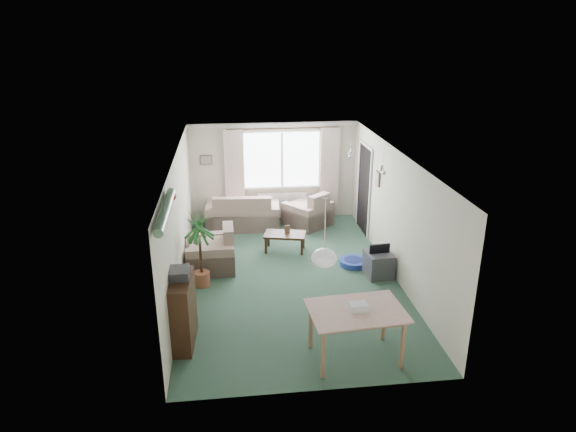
{
  "coord_description": "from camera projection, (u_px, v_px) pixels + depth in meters",
  "views": [
    {
      "loc": [
        -1.08,
        -8.71,
        4.55
      ],
      "look_at": [
        0.0,
        0.3,
        1.15
      ],
      "focal_mm": 32.0,
      "sensor_mm": 36.0,
      "label": 1
    }
  ],
  "objects": [
    {
      "name": "ground",
      "position": [
        290.0,
        278.0,
        9.82
      ],
      "size": [
        6.5,
        6.5,
        0.0
      ],
      "primitive_type": "plane",
      "color": "#2B4838"
    },
    {
      "name": "curtain_rod",
      "position": [
        282.0,
        128.0,
        11.97
      ],
      "size": [
        2.6,
        0.03,
        0.03
      ],
      "primitive_type": "cube",
      "color": "black"
    },
    {
      "name": "armchair_corner",
      "position": [
        308.0,
        208.0,
        12.26
      ],
      "size": [
        1.29,
        1.28,
        0.84
      ],
      "primitive_type": "cube",
      "rotation": [
        0.0,
        0.0,
        3.81
      ],
      "color": "beige",
      "rests_on": "ground"
    },
    {
      "name": "gift_box",
      "position": [
        358.0,
        307.0,
        7.18
      ],
      "size": [
        0.27,
        0.21,
        0.12
      ],
      "primitive_type": "cube",
      "rotation": [
        0.0,
        0.0,
        0.12
      ],
      "color": "white",
      "rests_on": "dining_table"
    },
    {
      "name": "curtain_right",
      "position": [
        329.0,
        168.0,
        12.43
      ],
      "size": [
        0.45,
        0.08,
        2.0
      ],
      "primitive_type": "cube",
      "color": "beige"
    },
    {
      "name": "window",
      "position": [
        282.0,
        160.0,
        12.32
      ],
      "size": [
        1.8,
        0.03,
        1.3
      ],
      "primitive_type": "cube",
      "color": "white"
    },
    {
      "name": "pet_bed",
      "position": [
        353.0,
        262.0,
        10.32
      ],
      "size": [
        0.63,
        0.63,
        0.11
      ],
      "primitive_type": "cylinder",
      "rotation": [
        0.0,
        0.0,
        -0.14
      ],
      "color": "#21339A",
      "rests_on": "ground"
    },
    {
      "name": "doorway",
      "position": [
        364.0,
        190.0,
        11.73
      ],
      "size": [
        0.03,
        0.95,
        2.0
      ],
      "primitive_type": "cube",
      "color": "black"
    },
    {
      "name": "photo_frame",
      "position": [
        287.0,
        229.0,
        10.9
      ],
      "size": [
        0.12,
        0.06,
        0.16
      ],
      "primitive_type": "cube",
      "rotation": [
        0.0,
        0.0,
        0.34
      ],
      "color": "brown",
      "rests_on": "coffee_table"
    },
    {
      "name": "wall_picture_right",
      "position": [
        378.0,
        179.0,
        10.61
      ],
      "size": [
        0.03,
        0.24,
        0.3
      ],
      "primitive_type": "cube",
      "color": "brown"
    },
    {
      "name": "pendant_lamp",
      "position": [
        324.0,
        258.0,
        7.18
      ],
      "size": [
        0.36,
        0.36,
        0.36
      ],
      "primitive_type": "sphere",
      "color": "white"
    },
    {
      "name": "houseplant",
      "position": [
        200.0,
        249.0,
        9.28
      ],
      "size": [
        0.78,
        0.78,
        1.45
      ],
      "primitive_type": "cylinder",
      "rotation": [
        0.0,
        0.0,
        0.29
      ],
      "color": "#245B1F",
      "rests_on": "ground"
    },
    {
      "name": "tv_cube",
      "position": [
        379.0,
        264.0,
        9.82
      ],
      "size": [
        0.52,
        0.56,
        0.48
      ],
      "primitive_type": "cube",
      "rotation": [
        0.0,
        0.0,
        0.08
      ],
      "color": "#3A3B3F",
      "rests_on": "ground"
    },
    {
      "name": "bookshelf",
      "position": [
        183.0,
        311.0,
        7.64
      ],
      "size": [
        0.35,
        0.9,
        1.08
      ],
      "primitive_type": "cube",
      "rotation": [
        0.0,
        0.0,
        -0.06
      ],
      "color": "black",
      "rests_on": "ground"
    },
    {
      "name": "radiator",
      "position": [
        282.0,
        203.0,
        12.66
      ],
      "size": [
        1.2,
        0.1,
        0.55
      ],
      "primitive_type": "cube",
      "color": "white"
    },
    {
      "name": "hifi_box",
      "position": [
        179.0,
        273.0,
        7.46
      ],
      "size": [
        0.28,
        0.35,
        0.14
      ],
      "primitive_type": "cube",
      "rotation": [
        0.0,
        0.0,
        0.0
      ],
      "color": "#323136",
      "rests_on": "bookshelf"
    },
    {
      "name": "sofa",
      "position": [
        243.0,
        210.0,
        12.14
      ],
      "size": [
        1.76,
        1.02,
        0.85
      ],
      "primitive_type": "cube",
      "rotation": [
        0.0,
        0.0,
        3.07
      ],
      "color": "beige",
      "rests_on": "ground"
    },
    {
      "name": "wall_picture_back",
      "position": [
        206.0,
        160.0,
        12.1
      ],
      "size": [
        0.28,
        0.03,
        0.22
      ],
      "primitive_type": "cube",
      "color": "brown"
    },
    {
      "name": "curtain_left",
      "position": [
        234.0,
        172.0,
        12.18
      ],
      "size": [
        0.45,
        0.08,
        2.0
      ],
      "primitive_type": "cube",
      "color": "beige"
    },
    {
      "name": "tinsel_garland",
      "position": [
        165.0,
        210.0,
        6.66
      ],
      "size": [
        1.6,
        1.6,
        0.12
      ],
      "primitive_type": "cylinder",
      "color": "#196626"
    },
    {
      "name": "dining_table",
      "position": [
        355.0,
        335.0,
        7.33
      ],
      "size": [
        1.29,
        0.91,
        0.77
      ],
      "primitive_type": "cube",
      "rotation": [
        0.0,
        0.0,
        0.07
      ],
      "color": "#9E8655",
      "rests_on": "ground"
    },
    {
      "name": "bauble_cluster_a",
      "position": [
        350.0,
        151.0,
        10.02
      ],
      "size": [
        0.2,
        0.2,
        0.2
      ],
      "primitive_type": "sphere",
      "color": "silver"
    },
    {
      "name": "coffee_table",
      "position": [
        285.0,
        242.0,
        10.94
      ],
      "size": [
        0.95,
        0.66,
        0.39
      ],
      "primitive_type": "cube",
      "rotation": [
        0.0,
        0.0,
        -0.23
      ],
      "color": "black",
      "rests_on": "ground"
    },
    {
      "name": "armchair_left",
      "position": [
        210.0,
        248.0,
        10.06
      ],
      "size": [
        0.94,
        0.99,
        0.87
      ],
      "primitive_type": "cube",
      "rotation": [
        0.0,
        0.0,
        -1.55
      ],
      "color": "#C0B791",
      "rests_on": "ground"
    },
    {
      "name": "bauble_cluster_b",
      "position": [
        383.0,
        167.0,
        8.94
      ],
      "size": [
        0.2,
        0.2,
        0.2
      ],
      "primitive_type": "sphere",
      "color": "silver"
    }
  ]
}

